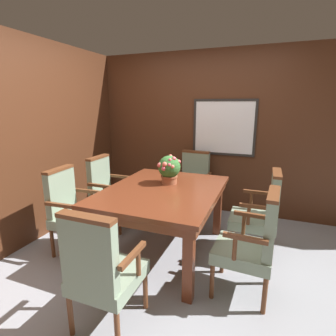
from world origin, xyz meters
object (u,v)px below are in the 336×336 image
dining_table (163,197)px  chair_right_near (253,242)px  chair_head_near (102,269)px  chair_left_far (107,190)px  potted_plant (169,169)px  chair_head_far (193,183)px  chair_left_near (72,209)px  chair_right_far (261,212)px

dining_table → chair_right_near: size_ratio=1.55×
dining_table → chair_head_near: size_ratio=1.55×
chair_left_far → potted_plant: (0.97, -0.15, 0.43)m
chair_left_far → chair_head_far: size_ratio=1.00×
chair_left_near → chair_head_near: size_ratio=1.00×
chair_left_near → chair_head_far: size_ratio=1.00×
potted_plant → chair_right_far: bearing=7.2°
chair_right_far → chair_right_near: (-0.04, -0.71, 0.00)m
chair_left_near → chair_right_far: (2.01, 0.69, 0.00)m
chair_right_near → chair_head_far: size_ratio=1.00×
chair_left_far → chair_head_near: 1.81m
dining_table → chair_head_far: bearing=88.9°
chair_left_near → chair_left_far: same height
chair_left_near → potted_plant: potted_plant is taller
chair_head_near → chair_right_far: bearing=-124.4°
chair_right_far → chair_right_near: same height
dining_table → chair_right_near: chair_right_near is taller
chair_head_near → chair_right_near: size_ratio=1.00×
chair_right_far → chair_left_far: same height
chair_right_far → potted_plant: size_ratio=2.91×
chair_right_far → chair_left_far: size_ratio=1.00×
chair_left_far → chair_head_far: bearing=-52.4°
dining_table → potted_plant: 0.35m
chair_left_far → chair_head_near: same height
chair_left_far → potted_plant: potted_plant is taller
dining_table → potted_plant: (-0.01, 0.21, 0.28)m
potted_plant → chair_head_far: bearing=88.1°
chair_left_near → chair_right_near: same height
chair_right_far → chair_head_near: 1.83m
chair_head_far → dining_table: bearing=-87.3°
chair_left_near → chair_head_near: same height
chair_right_far → chair_left_far: bearing=-91.3°
chair_left_far → chair_left_near: bearing=179.9°
chair_left_near → chair_left_far: bearing=-4.0°
chair_right_far → chair_head_near: size_ratio=1.00×
chair_head_far → potted_plant: size_ratio=2.91×
chair_left_far → chair_right_near: size_ratio=1.00×
chair_right_near → potted_plant: size_ratio=2.91×
chair_right_far → chair_head_near: bearing=-35.2°
dining_table → chair_left_near: bearing=-160.5°
chair_left_far → dining_table: bearing=-110.3°
dining_table → chair_right_far: bearing=18.3°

